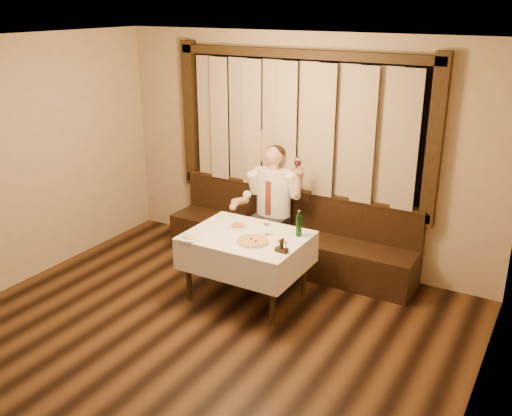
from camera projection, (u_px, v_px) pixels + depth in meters
The scene contains 10 objects.
room at pixel (206, 187), 5.28m from camera, with size 5.01×6.01×2.81m.
banquette at pixel (289, 240), 7.11m from camera, with size 3.20×0.61×0.94m.
dining_table at pixel (247, 244), 6.16m from camera, with size 1.27×0.97×0.76m.
pizza at pixel (253, 241), 5.93m from camera, with size 0.35×0.35×0.04m.
pasta_red at pixel (238, 225), 6.32m from camera, with size 0.23×0.23×0.08m.
pasta_cream at pixel (191, 235), 6.02m from camera, with size 0.27×0.27×0.09m.
green_bottle at pixel (299, 225), 6.06m from camera, with size 0.06×0.06×0.29m.
table_wine_glass at pixel (267, 224), 6.08m from camera, with size 0.07×0.07×0.18m.
cruet_caddy at pixel (282, 247), 5.70m from camera, with size 0.13×0.07×0.14m.
seated_man at pixel (271, 198), 6.95m from camera, with size 0.84×0.63×1.50m.
Camera 1 is at (2.91, -3.15, 3.14)m, focal length 40.00 mm.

